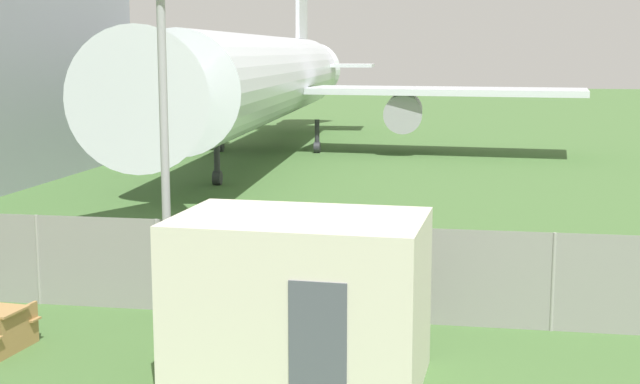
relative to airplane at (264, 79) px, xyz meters
The scene contains 4 objects.
perimeter_fence 27.09m from the airplane, 80.95° to the right, with size 56.07×0.07×1.85m.
airplane is the anchor object (origin of this frame).
portable_cabin 30.94m from the airplane, 75.39° to the right, with size 3.93×2.70×2.62m.
light_mast 27.87m from the airplane, 80.15° to the right, with size 0.44×0.44×6.55m.
Camera 1 is at (6.19, -6.12, 5.13)m, focal length 50.00 mm.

